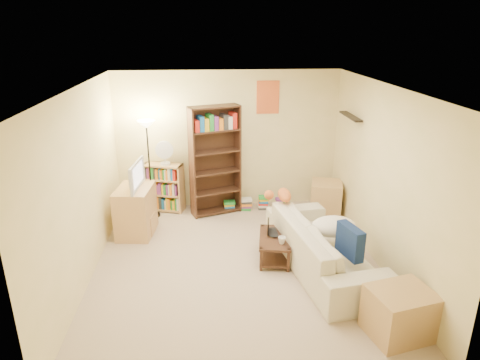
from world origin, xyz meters
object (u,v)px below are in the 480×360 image
at_px(sofa, 323,245).
at_px(television, 132,175).
at_px(side_table, 326,198).
at_px(tabby_cat, 282,195).
at_px(mug, 282,240).
at_px(short_bookshelf, 164,188).
at_px(laptop, 276,233).
at_px(tv_stand, 136,211).
at_px(desk_fan, 165,152).
at_px(coffee_table, 275,245).
at_px(end_cabinet, 400,313).
at_px(floor_lamp, 147,141).
at_px(tall_bookshelf, 215,158).

relative_size(sofa, television, 3.26).
bearing_deg(side_table, tabby_cat, -136.58).
height_order(sofa, tabby_cat, tabby_cat).
height_order(mug, short_bookshelf, short_bookshelf).
xyz_separation_m(laptop, tv_stand, (-2.15, 0.88, 0.03)).
height_order(mug, tv_stand, tv_stand).
relative_size(desk_fan, side_table, 0.72).
relative_size(coffee_table, laptop, 2.70).
bearing_deg(desk_fan, television, -116.51).
bearing_deg(end_cabinet, floor_lamp, 131.78).
distance_m(short_bookshelf, end_cabinet, 4.60).
bearing_deg(tall_bookshelf, television, -170.03).
height_order(tall_bookshelf, side_table, tall_bookshelf).
bearing_deg(desk_fan, floor_lamp, -142.46).
bearing_deg(floor_lamp, tall_bookshelf, 2.50).
distance_m(sofa, desk_fan, 3.25).
distance_m(mug, end_cabinet, 1.84).
xyz_separation_m(tabby_cat, end_cabinet, (0.91, -2.27, -0.50)).
height_order(tabby_cat, tv_stand, tabby_cat).
xyz_separation_m(laptop, television, (-2.15, 0.88, 0.65)).
xyz_separation_m(tv_stand, floor_lamp, (0.18, 0.67, 0.98)).
height_order(coffee_table, television, television).
distance_m(laptop, television, 2.41).
bearing_deg(mug, laptop, 95.40).
bearing_deg(tabby_cat, short_bookshelf, 144.70).
bearing_deg(sofa, tall_bookshelf, 25.96).
bearing_deg(end_cabinet, sofa, 108.00).
height_order(desk_fan, end_cabinet, desk_fan).
bearing_deg(tabby_cat, floor_lamp, 152.22).
bearing_deg(tall_bookshelf, tabby_cat, -68.79).
xyz_separation_m(coffee_table, side_table, (1.16, 1.48, 0.09)).
bearing_deg(coffee_table, laptop, 82.00).
relative_size(short_bookshelf, floor_lamp, 0.51).
relative_size(sofa, tv_stand, 3.10).
relative_size(short_bookshelf, end_cabinet, 1.35).
distance_m(coffee_table, desk_fan, 2.66).
height_order(laptop, tall_bookshelf, tall_bookshelf).
bearing_deg(mug, tall_bookshelf, 114.14).
relative_size(sofa, laptop, 7.83).
distance_m(tall_bookshelf, short_bookshelf, 1.12).
bearing_deg(tv_stand, television, 0.00).
xyz_separation_m(laptop, desk_fan, (-1.71, 1.75, 0.76)).
bearing_deg(short_bookshelf, floor_lamp, -113.29).
xyz_separation_m(tabby_cat, tv_stand, (-2.29, 0.44, -0.38)).
bearing_deg(floor_lamp, sofa, -37.32).
bearing_deg(television, sofa, -108.09).
height_order(tv_stand, floor_lamp, floor_lamp).
bearing_deg(tv_stand, floor_lamp, 81.95).
bearing_deg(tv_stand, short_bookshelf, 74.10).
bearing_deg(television, end_cabinet, -123.32).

